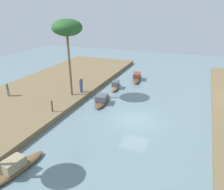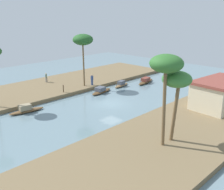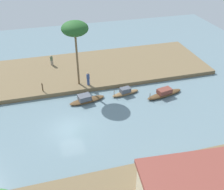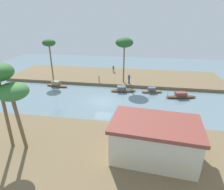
% 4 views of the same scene
% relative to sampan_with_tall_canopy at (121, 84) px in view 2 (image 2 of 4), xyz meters
% --- Properties ---
extents(river_water, '(66.81, 66.81, 0.00)m').
position_rel_sampan_with_tall_canopy_xyz_m(river_water, '(7.49, 4.80, -0.34)').
color(river_water, slate).
rests_on(river_water, ground).
extents(riverbank_left, '(42.45, 11.26, 0.52)m').
position_rel_sampan_with_tall_canopy_xyz_m(riverbank_left, '(7.49, -7.37, -0.08)').
color(riverbank_left, brown).
rests_on(riverbank_left, ground).
extents(riverbank_right, '(42.45, 11.26, 0.52)m').
position_rel_sampan_with_tall_canopy_xyz_m(riverbank_right, '(7.49, 16.98, -0.08)').
color(riverbank_right, brown).
rests_on(riverbank_right, ground).
extents(sampan_with_tall_canopy, '(3.67, 1.50, 0.98)m').
position_rel_sampan_with_tall_canopy_xyz_m(sampan_with_tall_canopy, '(0.00, 0.00, 0.00)').
color(sampan_with_tall_canopy, brown).
rests_on(sampan_with_tall_canopy, river_water).
extents(sampan_open_hull, '(5.02, 2.06, 0.97)m').
position_rel_sampan_with_tall_canopy_xyz_m(sampan_open_hull, '(-4.51, 1.53, 0.01)').
color(sampan_open_hull, brown).
rests_on(sampan_open_hull, river_water).
extents(sampan_downstream_large, '(4.46, 1.93, 0.96)m').
position_rel_sampan_with_tall_canopy_xyz_m(sampan_downstream_large, '(4.94, 0.29, -0.00)').
color(sampan_downstream_large, brown).
rests_on(sampan_downstream_large, river_water).
extents(sampan_upstream_small, '(4.49, 1.56, 1.04)m').
position_rel_sampan_with_tall_canopy_xyz_m(sampan_upstream_small, '(17.25, -0.23, 0.02)').
color(sampan_upstream_small, brown).
rests_on(sampan_upstream_small, river_water).
extents(person_on_near_bank, '(0.51, 0.51, 1.54)m').
position_rel_sampan_with_tall_canopy_xyz_m(person_on_near_bank, '(8.08, -9.56, 0.81)').
color(person_on_near_bank, gray).
rests_on(person_on_near_bank, riverbank_left).
extents(person_by_mooring, '(0.38, 0.35, 1.75)m').
position_rel_sampan_with_tall_canopy_xyz_m(person_by_mooring, '(4.09, -2.65, 0.94)').
color(person_by_mooring, '#33477A').
rests_on(person_by_mooring, riverbank_left).
extents(mooring_post, '(0.14, 0.14, 1.11)m').
position_rel_sampan_with_tall_canopy_xyz_m(mooring_post, '(9.75, -2.66, 0.73)').
color(mooring_post, '#4C3823').
rests_on(mooring_post, riverbank_left).
extents(palm_tree_left_near, '(3.12, 3.12, 8.10)m').
position_rel_sampan_with_tall_canopy_xyz_m(palm_tree_left_near, '(5.19, -3.31, 7.33)').
color(palm_tree_left_near, brown).
rests_on(palm_tree_left_near, riverbank_left).
extents(palm_tree_right_tall, '(2.86, 2.86, 8.18)m').
position_rel_sampan_with_tall_canopy_xyz_m(palm_tree_right_tall, '(13.77, 17.33, 7.40)').
color(palm_tree_right_tall, brown).
rests_on(palm_tree_right_tall, riverbank_right).
extents(palm_tree_right_short, '(2.63, 2.63, 6.59)m').
position_rel_sampan_with_tall_canopy_xyz_m(palm_tree_right_short, '(12.39, 17.59, 5.87)').
color(palm_tree_right_short, brown).
rests_on(palm_tree_right_short, riverbank_right).
extents(riverside_building, '(7.90, 5.31, 3.50)m').
position_rel_sampan_with_tall_canopy_xyz_m(riverside_building, '(0.39, 16.64, 1.95)').
color(riverside_building, beige).
rests_on(riverside_building, riverbank_right).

